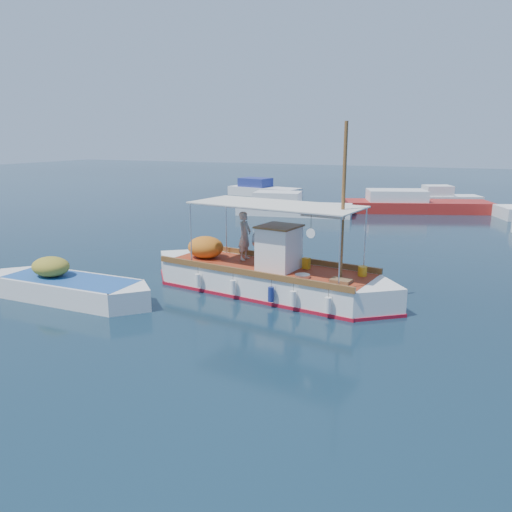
% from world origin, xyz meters
% --- Properties ---
extents(ground, '(160.00, 160.00, 0.00)m').
position_xyz_m(ground, '(0.00, 0.00, 0.00)').
color(ground, black).
rests_on(ground, ground).
extents(fishing_caique, '(9.81, 3.71, 6.04)m').
position_xyz_m(fishing_caique, '(-0.63, 0.69, 0.53)').
color(fishing_caique, white).
rests_on(fishing_caique, ground).
extents(dinghy, '(6.54, 1.84, 1.60)m').
position_xyz_m(dinghy, '(-6.38, -2.76, 0.33)').
color(dinghy, white).
rests_on(dinghy, ground).
extents(bg_boat_nw, '(8.21, 3.74, 1.80)m').
position_xyz_m(bg_boat_nw, '(-5.85, 17.85, 0.49)').
color(bg_boat_nw, silver).
rests_on(bg_boat_nw, ground).
extents(bg_boat_n, '(10.64, 6.12, 1.80)m').
position_xyz_m(bg_boat_n, '(1.83, 22.80, 0.49)').
color(bg_boat_n, maroon).
rests_on(bg_boat_n, ground).
extents(bg_boat_far_w, '(7.13, 3.48, 1.80)m').
position_xyz_m(bg_boat_far_w, '(-12.22, 27.79, 0.49)').
color(bg_boat_far_w, silver).
rests_on(bg_boat_far_w, ground).
extents(bg_boat_far_n, '(5.51, 3.91, 1.80)m').
position_xyz_m(bg_boat_far_n, '(3.73, 27.34, 0.49)').
color(bg_boat_far_n, silver).
rests_on(bg_boat_far_n, ground).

